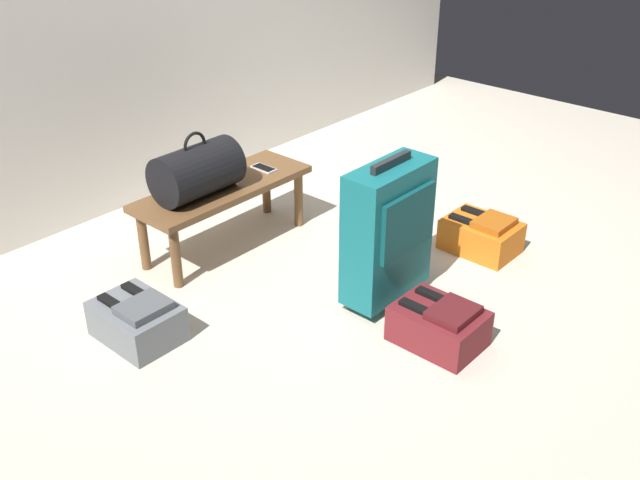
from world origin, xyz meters
TOP-DOWN VIEW (x-y plane):
  - ground_plane at (0.00, 0.00)m, footprint 6.60×6.60m
  - bench at (-0.26, 0.73)m, footprint 1.00×0.36m
  - duffel_bag_black at (-0.42, 0.73)m, footprint 0.44×0.26m
  - cell_phone at (0.03, 0.71)m, footprint 0.07×0.14m
  - suitcase_upright_teal at (-0.11, -0.25)m, footprint 0.46×0.22m
  - backpack_grey at (-1.09, 0.39)m, footprint 0.28×0.38m
  - backpack_orange at (0.62, -0.34)m, footprint 0.28×0.38m
  - backpack_maroon at (-0.23, -0.63)m, footprint 0.28×0.38m

SIDE VIEW (x-z plane):
  - ground_plane at x=0.00m, z-range 0.00..0.00m
  - backpack_grey at x=-1.09m, z-range -0.01..0.20m
  - backpack_orange at x=0.62m, z-range -0.01..0.20m
  - backpack_maroon at x=-0.23m, z-range -0.01..0.20m
  - bench at x=-0.26m, z-range 0.13..0.49m
  - cell_phone at x=0.03m, z-range 0.36..0.37m
  - suitcase_upright_teal at x=-0.11m, z-range 0.01..0.74m
  - duffel_bag_black at x=-0.42m, z-range 0.33..0.66m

